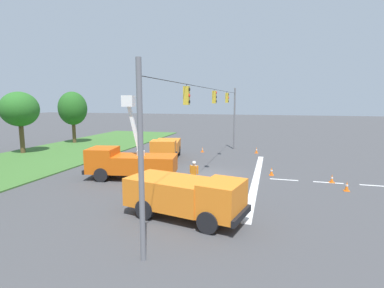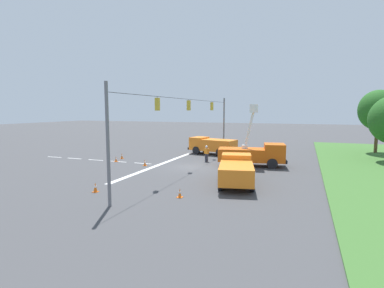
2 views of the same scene
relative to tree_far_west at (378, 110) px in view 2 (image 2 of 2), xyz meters
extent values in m
plane|color=#424244|center=(17.09, -19.13, -5.56)|extent=(200.00, 200.00, 0.00)
cube|color=silver|center=(17.09, -22.47, -5.56)|extent=(17.60, 0.50, 0.01)
cube|color=silver|center=(17.09, -24.47, -5.56)|extent=(0.20, 2.00, 0.01)
cube|color=silver|center=(17.09, -27.47, -5.56)|extent=(0.20, 2.00, 0.01)
cube|color=silver|center=(17.09, -30.47, -5.56)|extent=(0.20, 2.00, 0.01)
cube|color=silver|center=(17.09, -33.47, -5.56)|extent=(0.20, 2.00, 0.01)
cube|color=silver|center=(17.09, -36.47, -5.56)|extent=(0.20, 2.00, 0.01)
cylinder|color=slate|center=(4.09, -19.13, -1.96)|extent=(0.20, 0.20, 7.20)
cylinder|color=slate|center=(30.09, -19.13, -1.96)|extent=(0.20, 0.20, 7.20)
cylinder|color=black|center=(17.09, -19.13, 1.04)|extent=(26.00, 0.03, 0.03)
cylinder|color=black|center=(9.81, -19.13, 0.99)|extent=(0.02, 0.02, 0.10)
cube|color=gold|center=(9.81, -19.13, 0.46)|extent=(0.32, 0.28, 0.96)
cylinder|color=black|center=(9.81, -19.29, 0.78)|extent=(0.16, 0.05, 0.16)
cylinder|color=red|center=(9.81, -19.29, 0.46)|extent=(0.16, 0.05, 0.16)
cylinder|color=black|center=(9.81, -19.29, 0.14)|extent=(0.16, 0.05, 0.16)
cylinder|color=black|center=(17.41, -19.13, 0.99)|extent=(0.02, 0.02, 0.10)
cube|color=gold|center=(17.41, -19.13, 0.46)|extent=(0.32, 0.28, 0.96)
cylinder|color=red|center=(17.41, -19.29, 0.78)|extent=(0.16, 0.05, 0.16)
cylinder|color=black|center=(17.41, -19.29, 0.46)|extent=(0.16, 0.05, 0.16)
cylinder|color=black|center=(17.41, -19.29, 0.14)|extent=(0.16, 0.05, 0.16)
cylinder|color=black|center=(23.90, -19.13, 0.99)|extent=(0.02, 0.02, 0.10)
cube|color=gold|center=(23.90, -19.13, 0.46)|extent=(0.32, 0.28, 0.96)
cylinder|color=black|center=(23.90, -19.29, 0.78)|extent=(0.16, 0.05, 0.16)
cylinder|color=red|center=(23.90, -19.29, 0.46)|extent=(0.16, 0.05, 0.16)
cylinder|color=black|center=(23.90, -19.29, 0.14)|extent=(0.16, 0.05, 0.16)
cylinder|color=brown|center=(0.00, 0.00, -3.89)|extent=(0.40, 0.40, 3.34)
ellipsoid|color=#235B1E|center=(0.00, 0.00, 0.02)|extent=(5.27, 4.71, 5.12)
cube|color=#D6560F|center=(14.70, -14.52, -4.44)|extent=(3.15, 4.85, 1.25)
cube|color=#D6560F|center=(14.14, -11.36, -4.17)|extent=(2.61, 2.30, 1.78)
cube|color=#1E2838|center=(14.02, -10.69, -3.86)|extent=(2.03, 0.46, 0.80)
cube|color=black|center=(13.96, -10.33, -4.91)|extent=(2.39, 0.58, 0.30)
cylinder|color=black|center=(13.09, -11.80, -5.06)|extent=(0.45, 1.03, 1.00)
cylinder|color=black|center=(15.27, -11.42, -5.06)|extent=(0.45, 1.03, 1.00)
cylinder|color=black|center=(13.75, -15.51, -5.06)|extent=(0.45, 1.03, 1.00)
cylinder|color=black|center=(15.93, -15.12, -5.06)|extent=(0.45, 1.03, 1.00)
cylinder|color=silver|center=(14.64, -14.21, -3.63)|extent=(0.60, 0.60, 0.36)
cube|color=white|center=(14.57, -13.81, -1.95)|extent=(0.42, 1.06, 3.78)
cube|color=white|center=(14.50, -13.42, 0.16)|extent=(1.03, 0.95, 0.80)
cube|color=orange|center=(23.48, -13.11, -4.46)|extent=(4.45, 3.19, 1.20)
cube|color=orange|center=(20.66, -13.72, -4.28)|extent=(2.18, 2.61, 1.56)
cube|color=#1E2838|center=(20.07, -13.85, -4.01)|extent=(0.53, 2.00, 0.70)
cube|color=black|center=(19.74, -13.92, -4.91)|extent=(0.66, 2.37, 0.30)
cylinder|color=black|center=(21.12, -14.74, -5.06)|extent=(1.04, 0.49, 1.00)
cylinder|color=black|center=(20.66, -12.60, -5.06)|extent=(1.04, 0.49, 1.00)
cylinder|color=black|center=(24.42, -14.03, -5.06)|extent=(1.04, 0.49, 1.00)
cylinder|color=black|center=(23.95, -11.88, -5.06)|extent=(1.04, 0.49, 1.00)
cube|color=orange|center=(8.52, -18.57, -4.36)|extent=(3.20, 4.47, 1.41)
cube|color=orange|center=(7.88, -21.39, -4.27)|extent=(2.60, 2.19, 1.59)
cube|color=#1E2838|center=(7.75, -21.99, -3.99)|extent=(1.98, 0.54, 0.72)
cube|color=black|center=(7.67, -22.32, -4.91)|extent=(2.34, 0.68, 0.30)
cylinder|color=black|center=(8.99, -21.41, -5.06)|extent=(0.49, 1.04, 1.00)
cylinder|color=black|center=(6.87, -20.93, -5.06)|extent=(0.49, 1.04, 1.00)
cylinder|color=black|center=(9.74, -18.11, -5.06)|extent=(0.49, 1.04, 1.00)
cylinder|color=black|center=(7.62, -17.63, -5.06)|extent=(0.49, 1.04, 1.00)
cylinder|color=#383842|center=(13.64, -18.63, -5.14)|extent=(0.18, 0.18, 0.85)
cylinder|color=#383842|center=(13.68, -18.43, -5.14)|extent=(0.18, 0.18, 0.85)
cube|color=orange|center=(13.66, -18.53, -4.41)|extent=(0.33, 0.45, 0.60)
cube|color=silver|center=(13.66, -18.53, -4.41)|extent=(0.18, 0.43, 0.62)
cylinder|color=orange|center=(13.59, -18.79, -4.38)|extent=(0.11, 0.11, 0.55)
cylinder|color=orange|center=(13.73, -18.27, -4.38)|extent=(0.11, 0.11, 0.55)
sphere|color=tan|center=(13.66, -18.53, -3.98)|extent=(0.22, 0.22, 0.22)
sphere|color=white|center=(13.66, -18.53, -3.92)|extent=(0.26, 0.26, 0.26)
cube|color=orange|center=(27.91, -21.89, -5.55)|extent=(0.36, 0.36, 0.03)
cone|color=orange|center=(27.91, -21.89, -5.21)|extent=(0.26, 0.26, 0.64)
cylinder|color=white|center=(27.91, -21.89, -5.18)|extent=(0.16, 0.16, 0.11)
cube|color=orange|center=(18.21, -23.56, -5.55)|extent=(0.36, 0.36, 0.03)
cone|color=orange|center=(18.21, -23.56, -5.22)|extent=(0.25, 0.25, 0.63)
cylinder|color=white|center=(18.21, -23.56, -5.19)|extent=(0.16, 0.16, 0.11)
cube|color=orange|center=(17.19, -27.71, -5.55)|extent=(0.36, 0.36, 0.03)
cone|color=orange|center=(17.19, -27.71, -5.25)|extent=(0.23, 0.23, 0.57)
cylinder|color=white|center=(17.19, -27.71, -5.22)|extent=(0.14, 0.14, 0.10)
cube|color=orange|center=(11.41, -14.64, -5.55)|extent=(0.36, 0.36, 0.03)
cone|color=orange|center=(11.41, -14.64, -5.14)|extent=(0.31, 0.31, 0.78)
cylinder|color=white|center=(11.41, -14.64, -5.10)|extent=(0.19, 0.19, 0.14)
cube|color=orange|center=(15.26, -28.26, -5.55)|extent=(0.36, 0.36, 0.03)
cone|color=orange|center=(15.26, -28.26, -5.22)|extent=(0.25, 0.25, 0.62)
cylinder|color=white|center=(15.26, -28.26, -5.19)|extent=(0.15, 0.15, 0.11)
cube|color=orange|center=(27.04, -15.98, -5.55)|extent=(0.36, 0.36, 0.03)
cone|color=orange|center=(27.04, -15.98, -5.25)|extent=(0.22, 0.22, 0.56)
cylinder|color=white|center=(27.04, -15.98, -5.23)|extent=(0.14, 0.14, 0.10)
camera|label=1|loc=(-5.28, -23.50, 0.22)|focal=28.00mm
camera|label=2|loc=(44.25, -8.63, 0.03)|focal=28.00mm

